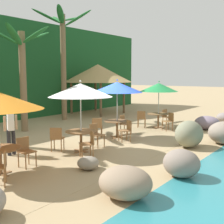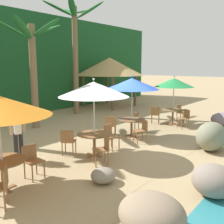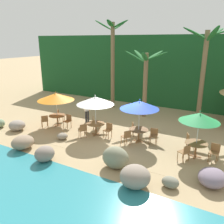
% 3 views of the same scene
% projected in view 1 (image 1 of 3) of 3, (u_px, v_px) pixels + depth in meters
% --- Properties ---
extents(ground_plane, '(120.00, 120.00, 0.00)m').
position_uv_depth(ground_plane, '(104.00, 143.00, 11.84)').
color(ground_plane, tan).
extents(terrace_deck, '(18.00, 5.20, 0.01)m').
position_uv_depth(terrace_deck, '(104.00, 143.00, 11.84)').
color(terrace_deck, tan).
rests_on(terrace_deck, ground).
extents(rock_seawall, '(16.80, 3.21, 1.00)m').
position_uv_depth(rock_seawall, '(179.00, 143.00, 10.14)').
color(rock_seawall, gray).
rests_on(rock_seawall, ground).
extents(dining_table_orange, '(1.10, 1.10, 0.74)m').
position_uv_depth(dining_table_orange, '(0.00, 153.00, 7.97)').
color(dining_table_orange, brown).
rests_on(dining_table_orange, ground).
extents(chair_orange_seaward, '(0.43, 0.44, 0.87)m').
position_uv_depth(chair_orange_seaward, '(25.00, 150.00, 8.69)').
color(chair_orange_seaward, olive).
rests_on(chair_orange_seaward, ground).
extents(chair_orange_left, '(0.60, 0.59, 0.87)m').
position_uv_depth(chair_orange_left, '(1.00, 165.00, 7.19)').
color(chair_orange_left, olive).
rests_on(chair_orange_left, ground).
extents(umbrella_white, '(2.23, 2.23, 2.52)m').
position_uv_depth(umbrella_white, '(80.00, 90.00, 10.23)').
color(umbrella_white, silver).
rests_on(umbrella_white, ground).
extents(dining_table_white, '(1.10, 1.10, 0.74)m').
position_uv_depth(dining_table_white, '(81.00, 134.00, 10.42)').
color(dining_table_white, brown).
rests_on(dining_table_white, ground).
extents(chair_white_seaward, '(0.45, 0.45, 0.87)m').
position_uv_depth(chair_white_seaward, '(96.00, 133.00, 11.14)').
color(chair_white_seaward, olive).
rests_on(chair_white_seaward, ground).
extents(chair_white_inland, '(0.58, 0.58, 0.87)m').
position_uv_depth(chair_white_inland, '(57.00, 137.00, 10.42)').
color(chair_white_inland, olive).
rests_on(chair_white_inland, ground).
extents(chair_white_left, '(0.59, 0.59, 0.87)m').
position_uv_depth(chair_white_left, '(89.00, 142.00, 9.66)').
color(chair_white_left, olive).
rests_on(chair_white_left, ground).
extents(umbrella_blue, '(2.17, 2.17, 2.51)m').
position_uv_depth(umbrella_blue, '(117.00, 87.00, 12.56)').
color(umbrella_blue, silver).
rests_on(umbrella_blue, ground).
extents(dining_table_blue, '(1.10, 1.10, 0.74)m').
position_uv_depth(dining_table_blue, '(117.00, 124.00, 12.75)').
color(dining_table_blue, brown).
rests_on(dining_table_blue, ground).
extents(chair_blue_seaward, '(0.47, 0.48, 0.87)m').
position_uv_depth(chair_blue_seaward, '(124.00, 123.00, 13.54)').
color(chair_blue_seaward, olive).
rests_on(chair_blue_seaward, ground).
extents(chair_blue_inland, '(0.59, 0.59, 0.87)m').
position_uv_depth(chair_blue_inland, '(97.00, 126.00, 12.72)').
color(chair_blue_inland, olive).
rests_on(chair_blue_inland, ground).
extents(chair_blue_left, '(0.59, 0.59, 0.87)m').
position_uv_depth(chair_blue_left, '(127.00, 129.00, 12.00)').
color(chair_blue_left, olive).
rests_on(chair_blue_left, ground).
extents(umbrella_green, '(1.91, 1.91, 2.40)m').
position_uv_depth(umbrella_green, '(159.00, 87.00, 14.94)').
color(umbrella_green, silver).
rests_on(umbrella_green, ground).
extents(dining_table_green, '(1.10, 1.10, 0.74)m').
position_uv_depth(dining_table_green, '(158.00, 116.00, 15.12)').
color(dining_table_green, brown).
rests_on(dining_table_green, ground).
extents(chair_green_seaward, '(0.47, 0.48, 0.87)m').
position_uv_depth(chair_green_seaward, '(166.00, 116.00, 15.80)').
color(chair_green_seaward, olive).
rests_on(chair_green_seaward, ground).
extents(chair_green_inland, '(0.57, 0.56, 0.87)m').
position_uv_depth(chair_green_inland, '(141.00, 118.00, 15.20)').
color(chair_green_inland, olive).
rests_on(chair_green_inland, ground).
extents(chair_green_left, '(0.58, 0.58, 0.87)m').
position_uv_depth(chair_green_left, '(169.00, 120.00, 14.38)').
color(chair_green_left, olive).
rests_on(chair_green_left, ground).
extents(palm_tree_second, '(3.02, 3.07, 4.90)m').
position_uv_depth(palm_tree_second, '(22.00, 63.00, 13.91)').
color(palm_tree_second, brown).
rests_on(palm_tree_second, ground).
extents(palm_tree_third, '(3.47, 3.30, 6.45)m').
position_uv_depth(palm_tree_third, '(63.00, 49.00, 17.45)').
color(palm_tree_third, brown).
rests_on(palm_tree_third, ground).
extents(palapa_hut, '(4.77, 4.77, 3.43)m').
position_uv_depth(palapa_hut, '(98.00, 73.00, 20.59)').
color(palapa_hut, brown).
rests_on(palapa_hut, ground).
extents(waiter_in_white, '(0.52, 0.39, 1.70)m').
position_uv_depth(waiter_in_white, '(11.00, 126.00, 9.91)').
color(waiter_in_white, '#232328').
rests_on(waiter_in_white, ground).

